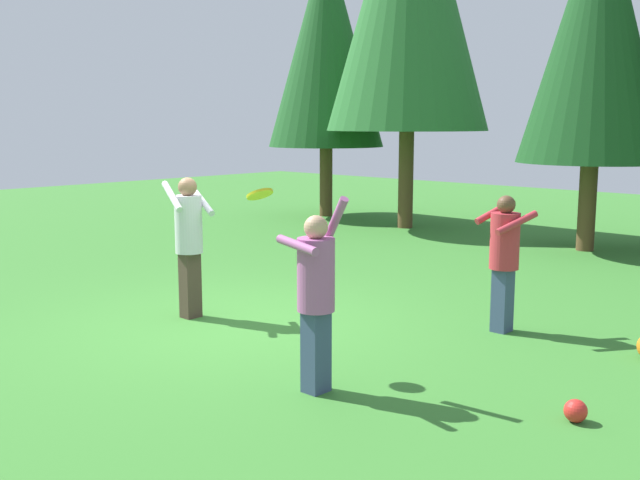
{
  "coord_description": "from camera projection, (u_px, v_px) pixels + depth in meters",
  "views": [
    {
      "loc": [
        6.88,
        -5.73,
        2.45
      ],
      "look_at": [
        0.89,
        0.65,
        1.05
      ],
      "focal_mm": 41.86,
      "sensor_mm": 36.0,
      "label": 1
    }
  ],
  "objects": [
    {
      "name": "ground_plane",
      "position": [
        231.0,
        323.0,
        9.16
      ],
      "size": [
        40.0,
        40.0,
        0.0
      ],
      "primitive_type": "plane",
      "color": "#387A2D"
    },
    {
      "name": "person_thrower",
      "position": [
        316.0,
        288.0,
        6.67
      ],
      "size": [
        0.57,
        0.56,
        1.8
      ],
      "rotation": [
        0.0,
        0.0,
        2.95
      ],
      "color": "#38476B",
      "rests_on": "ground_plane"
    },
    {
      "name": "person_catcher",
      "position": [
        189.0,
        235.0,
        9.25
      ],
      "size": [
        0.71,
        0.63,
        1.77
      ],
      "rotation": [
        0.0,
        0.0,
        -0.3
      ],
      "color": "#4C382D",
      "rests_on": "ground_plane"
    },
    {
      "name": "person_bystander",
      "position": [
        504.0,
        252.0,
        8.63
      ],
      "size": [
        0.66,
        0.69,
        1.61
      ],
      "rotation": [
        0.0,
        0.0,
        -1.97
      ],
      "color": "#38476B",
      "rests_on": "ground_plane"
    },
    {
      "name": "frisbee",
      "position": [
        260.0,
        194.0,
        7.32
      ],
      "size": [
        0.29,
        0.31,
        0.14
      ],
      "color": "yellow"
    },
    {
      "name": "ball_red",
      "position": [
        576.0,
        411.0,
        6.12
      ],
      "size": [
        0.19,
        0.19,
        0.19
      ],
      "primitive_type": "sphere",
      "color": "red",
      "rests_on": "ground_plane"
    },
    {
      "name": "tree_far_left",
      "position": [
        326.0,
        43.0,
        18.83
      ],
      "size": [
        2.95,
        2.95,
        7.05
      ],
      "color": "brown",
      "rests_on": "ground_plane"
    },
    {
      "name": "tree_center",
      "position": [
        597.0,
        30.0,
        13.66
      ],
      "size": [
        2.75,
        2.75,
        6.56
      ],
      "color": "brown",
      "rests_on": "ground_plane"
    }
  ]
}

